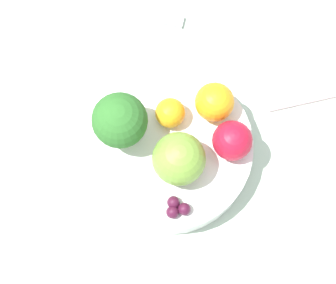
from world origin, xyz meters
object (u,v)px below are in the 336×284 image
Objects in this scene: orange_front at (214,102)px; spoon at (161,18)px; bowl at (168,149)px; napkin at (304,62)px; orange_back at (170,113)px; apple_red at (179,159)px; broccoli at (120,121)px; grape_cluster at (176,208)px; apple_green at (232,141)px.

orange_front is 0.75× the size of spoon.
orange_front is 0.17m from spoon.
spoon is at bearing -10.30° from bowl.
napkin is 2.06× the size of spoon.
bowl is at bearing 162.55° from orange_back.
apple_red reaches higher than napkin.
apple_red is at bearing -134.60° from broccoli.
grape_cluster reaches higher than napkin.
bowl is 0.08m from orange_front.
apple_green is 0.08m from orange_back.
orange_front is 0.05m from orange_back.
napkin is at bearing -77.87° from broccoli.
orange_back is (0.01, -0.06, -0.03)m from broccoli.
broccoli reaches higher than apple_green.
orange_front is at bearing -87.53° from broccoli.
orange_back reaches higher than napkin.
apple_red is 0.98× the size of spoon.
napkin is at bearing -53.01° from apple_green.
spoon is at bearing -8.78° from orange_back.
napkin and spoon have the same top height.
broccoli reaches higher than spoon.
spoon is at bearing 10.68° from orange_front.
broccoli is 0.20m from spoon.
orange_front reaches higher than napkin.
apple_red is 0.07m from apple_green.
orange_front reaches higher than bowl.
broccoli reaches higher than orange_front.
bowl is 4.38× the size of orange_front.
spoon is (0.10, 0.17, 0.00)m from napkin.
apple_red reaches higher than bowl.
apple_green reaches higher than napkin.
apple_red is at bearing -167.86° from bowl.
orange_back is 0.11m from grape_cluster.
apple_red is at bearing 118.82° from napkin.
napkin is (0.10, -0.13, -0.06)m from apple_green.
apple_green is at bearing -53.95° from grape_cluster.
bowl is at bearing 75.04° from apple_green.
grape_cluster is 0.27m from napkin.
bowl is at bearing 12.14° from apple_red.
grape_cluster is (-0.11, 0.02, -0.01)m from orange_back.
napkin is at bearing -70.59° from orange_front.
grape_cluster reaches higher than bowl.
bowl is 0.22m from napkin.
bowl is 2.62× the size of broccoli.
apple_red is at bearing 176.17° from orange_back.
broccoli reaches higher than apple_red.
bowl is at bearing 116.31° from orange_front.
broccoli is 0.60× the size of napkin.
apple_red reaches higher than apple_green.
napkin is at bearing -68.37° from bowl.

